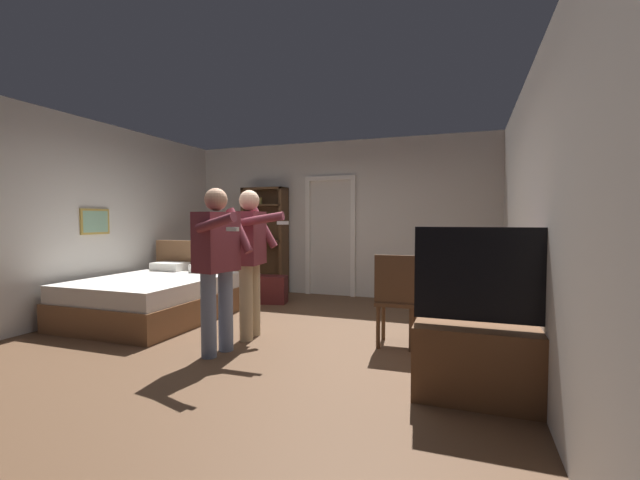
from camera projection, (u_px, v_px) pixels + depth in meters
The scene contains 16 objects.
ground_plane at pixel (261, 339), 4.71m from camera, with size 6.33×6.33×0.00m, color brown.
wall_back at pixel (337, 219), 7.41m from camera, with size 5.69×0.12×2.74m, color beige.
wall_left at pixel (76, 219), 5.58m from camera, with size 0.15×5.99×2.74m.
wall_right at pixel (536, 218), 3.71m from camera, with size 0.12×5.99×2.74m, color beige.
doorway_frame at pixel (330, 227), 7.37m from camera, with size 0.93×0.08×2.13m.
bed at pixel (159, 296), 5.69m from camera, with size 1.63×2.09×1.02m.
bookshelf at pixel (266, 236), 7.65m from camera, with size 0.83×0.32×1.94m.
tv_flatscreen at pixel (497, 353), 3.02m from camera, with size 1.19×0.40×1.30m.
side_table at pixel (457, 305), 4.31m from camera, with size 0.61×0.61×0.70m.
laptop at pixel (455, 278), 4.27m from camera, with size 0.38×0.38×0.16m.
bottle_on_table at pixel (472, 273), 4.17m from camera, with size 0.06×0.06×0.27m.
wooden_chair at pixel (396, 296), 4.37m from camera, with size 0.43×0.43×0.99m.
person_blue_shirt at pixel (217, 259), 4.13m from camera, with size 0.62×0.66×1.67m.
person_striped_shirt at pixel (251, 253), 4.69m from camera, with size 0.72×0.56×1.69m.
suitcase_dark at pixel (241, 291), 6.95m from camera, with size 0.50×0.35×0.32m, color #4C1919.
suitcase_small at pixel (271, 289), 6.71m from camera, with size 0.52×0.31×0.44m, color #4C1919.
Camera 1 is at (2.20, -4.15, 1.36)m, focal length 23.22 mm.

